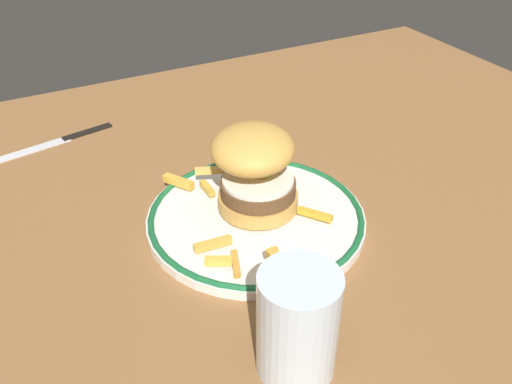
{
  "coord_description": "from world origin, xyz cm",
  "views": [
    {
      "loc": [
        -26.4,
        -51.55,
        41.46
      ],
      "look_at": [
        -1.56,
        -3.88,
        4.6
      ],
      "focal_mm": 38.67,
      "sensor_mm": 36.0,
      "label": 1
    }
  ],
  "objects_px": {
    "dinner_plate": "(256,217)",
    "water_glass": "(297,330)",
    "knife": "(66,138)",
    "burger": "(255,169)"
  },
  "relations": [
    {
      "from": "burger",
      "to": "water_glass",
      "type": "relative_size",
      "value": 1.32
    },
    {
      "from": "knife",
      "to": "water_glass",
      "type": "bearing_deg",
      "value": -79.57
    },
    {
      "from": "water_glass",
      "to": "knife",
      "type": "bearing_deg",
      "value": 100.43
    },
    {
      "from": "dinner_plate",
      "to": "water_glass",
      "type": "distance_m",
      "value": 0.22
    },
    {
      "from": "burger",
      "to": "knife",
      "type": "height_order",
      "value": "burger"
    },
    {
      "from": "knife",
      "to": "dinner_plate",
      "type": "bearing_deg",
      "value": -63.11
    },
    {
      "from": "dinner_plate",
      "to": "knife",
      "type": "relative_size",
      "value": 1.48
    },
    {
      "from": "water_glass",
      "to": "knife",
      "type": "xyz_separation_m",
      "value": [
        -0.1,
        0.53,
        -0.04
      ]
    },
    {
      "from": "dinner_plate",
      "to": "water_glass",
      "type": "xyz_separation_m",
      "value": [
        -0.07,
        -0.2,
        0.04
      ]
    },
    {
      "from": "burger",
      "to": "knife",
      "type": "distance_m",
      "value": 0.36
    }
  ]
}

